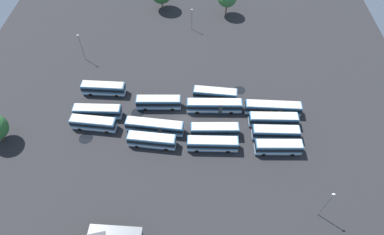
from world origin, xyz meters
TOP-DOWN VIEW (x-y plane):
  - ground_plane at (0.00, 0.00)m, footprint 122.11×122.11m
  - bus_row0_slot1 at (-22.02, -3.13)m, footprint 13.95×3.02m
  - bus_row0_slot2 at (-21.56, 0.59)m, footprint 11.76×2.73m
  - bus_row0_slot3 at (-21.62, 4.53)m, footprint 10.98×2.68m
  - bus_row0_slot4 at (-21.71, 8.58)m, footprint 10.71×2.88m
  - bus_row1_slot0 at (-7.54, -7.37)m, footprint 11.45×3.61m
  - bus_row1_slot1 at (-7.32, -3.48)m, footprint 13.93×2.87m
  - bus_row1_slot3 at (-7.25, 4.18)m, footprint 11.47×2.96m
  - bus_row1_slot4 at (-6.72, 8.10)m, footprint 11.74×2.71m
  - bus_row2_slot1 at (6.85, -4.19)m, footprint 11.31×2.92m
  - bus_row2_slot3 at (7.04, 3.49)m, footprint 14.07×4.00m
  - bus_row2_slot4 at (7.35, 7.57)m, footprint 11.34×3.58m
  - bus_row3_slot0 at (21.83, -8.63)m, footprint 11.43×3.00m
  - bus_row3_slot2 at (21.74, -0.75)m, footprint 11.73×2.71m
  - bus_row3_slot3 at (21.95, 2.98)m, footprint 11.12×3.60m
  - lamp_post_by_building at (30.11, -21.83)m, footprint 0.56×0.28m
  - lamp_post_mid_lot at (-0.64, -37.21)m, footprint 0.56×0.28m
  - lamp_post_far_corner at (-28.04, 23.60)m, footprint 0.56×0.28m
  - puddle_centre_drain at (23.55, 6.12)m, footprint 3.34×3.34m
  - puddle_front_lane at (12.17, -2.08)m, footprint 3.24×3.24m
  - puddle_near_shelter at (-14.32, -10.78)m, footprint 3.09×3.09m
  - puddle_back_corner at (-5.25, 2.20)m, footprint 1.65×1.65m

SIDE VIEW (x-z plane):
  - ground_plane at x=0.00m, z-range 0.00..0.00m
  - puddle_centre_drain at x=23.55m, z-range 0.00..0.01m
  - puddle_front_lane at x=12.17m, z-range 0.00..0.01m
  - puddle_near_shelter at x=-14.32m, z-range 0.00..0.01m
  - puddle_back_corner at x=-5.25m, z-range 0.00..0.01m
  - bus_row0_slot4 at x=-21.71m, z-range 0.10..3.54m
  - bus_row3_slot3 at x=21.95m, z-range 0.10..3.54m
  - bus_row0_slot3 at x=-21.62m, z-range 0.10..3.54m
  - bus_row2_slot4 at x=7.35m, z-range 0.10..3.54m
  - bus_row2_slot1 at x=6.85m, z-range 0.10..3.54m
  - bus_row1_slot0 at x=-7.54m, z-range 0.10..3.54m
  - bus_row3_slot0 at x=21.83m, z-range 0.10..3.54m
  - bus_row1_slot3 at x=-7.25m, z-range 0.10..3.54m
  - bus_row3_slot2 at x=21.74m, z-range 0.10..3.54m
  - bus_row1_slot4 at x=-6.72m, z-range 0.10..3.54m
  - bus_row0_slot2 at x=-21.56m, z-range 0.10..3.54m
  - bus_row0_slot1 at x=-22.02m, z-range 0.10..3.54m
  - bus_row1_slot1 at x=-7.32m, z-range 0.10..3.54m
  - bus_row2_slot3 at x=7.04m, z-range 0.10..3.54m
  - lamp_post_mid_lot at x=-0.64m, z-range 0.41..7.74m
  - lamp_post_by_building at x=30.11m, z-range 0.42..9.24m
  - lamp_post_far_corner at x=-28.04m, z-range 0.42..9.98m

